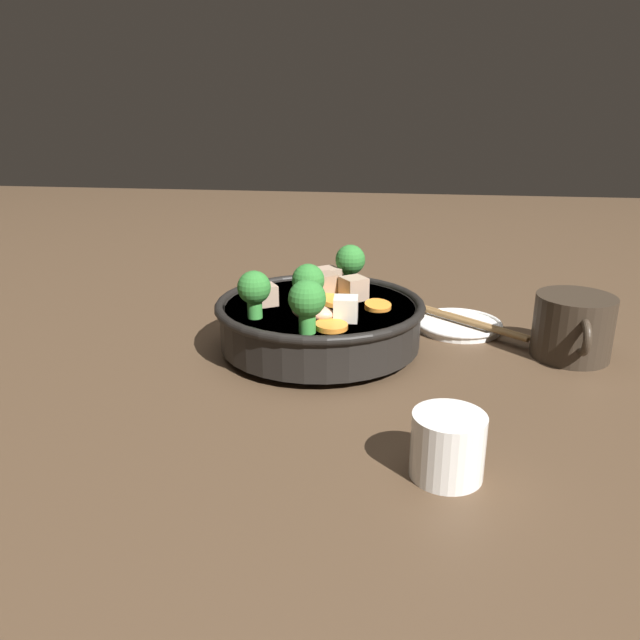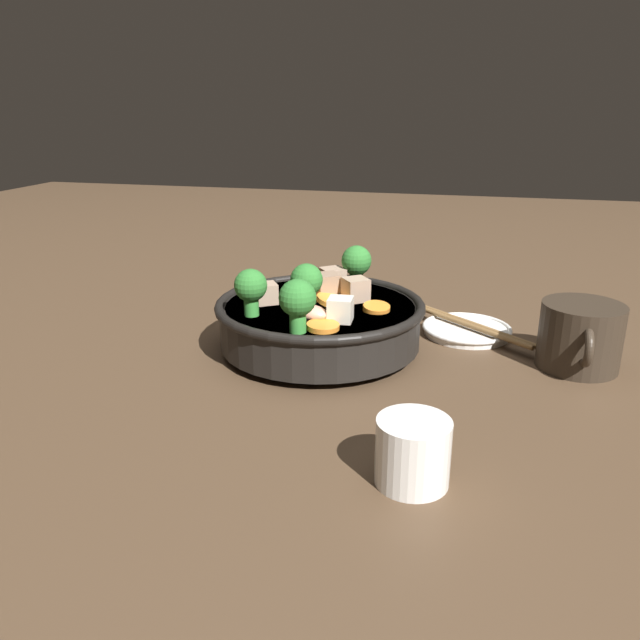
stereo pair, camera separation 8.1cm
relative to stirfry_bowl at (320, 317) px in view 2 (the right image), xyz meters
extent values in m
plane|color=#4C3826|center=(0.00, 0.00, -0.05)|extent=(3.00, 3.00, 0.00)
cylinder|color=black|center=(0.00, 0.00, -0.04)|extent=(0.14, 0.14, 0.01)
cylinder|color=black|center=(0.00, 0.00, -0.01)|extent=(0.26, 0.26, 0.05)
torus|color=black|center=(0.00, 0.00, 0.02)|extent=(0.27, 0.27, 0.01)
cylinder|color=brown|center=(0.00, 0.00, 0.00)|extent=(0.24, 0.24, 0.03)
cylinder|color=orange|center=(0.01, 0.07, 0.02)|extent=(0.05, 0.05, 0.01)
cylinder|color=orange|center=(-0.05, -0.03, 0.02)|extent=(0.06, 0.06, 0.01)
cylinder|color=orange|center=(-0.01, 0.02, 0.02)|extent=(0.04, 0.04, 0.02)
cylinder|color=orange|center=(-0.02, -0.02, 0.02)|extent=(0.04, 0.04, 0.01)
cylinder|color=orange|center=(0.09, 0.03, 0.02)|extent=(0.05, 0.05, 0.01)
cylinder|color=green|center=(0.02, -0.01, 0.03)|extent=(0.02, 0.02, 0.02)
sphere|color=#2D752D|center=(0.02, -0.01, 0.06)|extent=(0.04, 0.04, 0.04)
cylinder|color=green|center=(-0.09, 0.03, 0.03)|extent=(0.02, 0.02, 0.02)
sphere|color=#2D752D|center=(-0.09, 0.03, 0.06)|extent=(0.04, 0.04, 0.04)
cylinder|color=green|center=(0.10, 0.00, 0.03)|extent=(0.02, 0.02, 0.03)
sphere|color=#2D752D|center=(0.10, 0.00, 0.06)|extent=(0.04, 0.04, 0.04)
cylinder|color=green|center=(0.06, -0.07, 0.03)|extent=(0.02, 0.02, 0.02)
sphere|color=#2D752D|center=(0.06, -0.07, 0.05)|extent=(0.04, 0.04, 0.04)
cube|color=silver|center=(0.05, 0.04, 0.03)|extent=(0.03, 0.03, 0.03)
cube|color=tan|center=(-0.03, 0.04, 0.03)|extent=(0.04, 0.04, 0.03)
cube|color=#9E7F66|center=(-0.04, 0.00, 0.03)|extent=(0.04, 0.04, 0.03)
cube|color=tan|center=(-0.07, 0.00, 0.03)|extent=(0.04, 0.04, 0.03)
cube|color=tan|center=(0.01, -0.07, 0.03)|extent=(0.04, 0.04, 0.03)
ellipsoid|color=#EA9E84|center=(0.06, 0.00, 0.03)|extent=(0.04, 0.06, 0.02)
cylinder|color=white|center=(-0.11, 0.19, -0.04)|extent=(0.12, 0.12, 0.01)
torus|color=white|center=(-0.11, 0.19, -0.04)|extent=(0.12, 0.12, 0.01)
cylinder|color=white|center=(0.27, 0.15, -0.02)|extent=(0.06, 0.06, 0.06)
cylinder|color=brown|center=(0.27, 0.15, 0.00)|extent=(0.05, 0.05, 0.00)
cylinder|color=#33281E|center=(-0.02, 0.32, -0.01)|extent=(0.10, 0.10, 0.08)
torus|color=#33281E|center=(0.03, 0.32, 0.00)|extent=(0.05, 0.01, 0.05)
cylinder|color=olive|center=(-0.10, 0.18, -0.03)|extent=(0.15, 0.18, 0.01)
cylinder|color=olive|center=(-0.11, 0.19, -0.03)|extent=(0.15, 0.18, 0.01)
camera|label=1|loc=(0.75, 0.11, 0.26)|focal=35.00mm
camera|label=2|loc=(0.74, 0.18, 0.26)|focal=35.00mm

